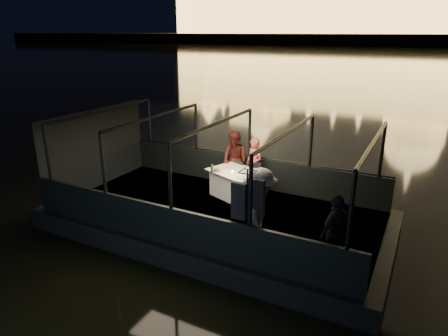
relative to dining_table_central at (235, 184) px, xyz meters
The scene contains 27 objects.
river_water 78.96m from the dining_table_central, 90.02° to the left, with size 500.00×500.00×0.00m, color black.
boat_hull 1.37m from the dining_table_central, 91.23° to the right, with size 8.60×4.40×1.00m, color black.
boat_deck 1.12m from the dining_table_central, 91.23° to the right, with size 8.00×4.00×0.04m, color black.
gunwale_port 0.95m from the dining_table_central, 91.35° to the left, with size 8.00×0.08×0.90m, color black.
gunwale_starboard 3.05m from the dining_table_central, 90.42° to the right, with size 8.00×0.08×0.90m, color black.
cabin_glass_port 1.54m from the dining_table_central, 91.35° to the left, with size 8.00×0.02×1.40m, color #99B2B2, non-canonical shape.
cabin_glass_starboard 3.28m from the dining_table_central, 90.42° to the right, with size 8.00×0.02×1.40m, color #99B2B2, non-canonical shape.
cabin_roof_glass 2.18m from the dining_table_central, 91.23° to the right, with size 8.00×4.00×0.02m, color #99B2B2, non-canonical shape.
end_wall_fore 4.23m from the dining_table_central, 165.40° to the right, with size 0.02×4.00×2.30m, color black, non-canonical shape.
end_wall_aft 4.18m from the dining_table_central, 14.76° to the right, with size 0.02×4.00×2.30m, color black, non-canonical shape.
canopy_ribs 1.30m from the dining_table_central, 91.23° to the right, with size 8.00×4.00×2.30m, color black, non-canonical shape.
embankment 208.95m from the dining_table_central, 90.01° to the left, with size 400.00×140.00×6.00m, color #423D33.
dining_table_central is the anchor object (origin of this frame).
chair_port_left 0.50m from the dining_table_central, 116.00° to the left, with size 0.39×0.39×0.83m, color black.
chair_port_right 0.54m from the dining_table_central, 57.20° to the left, with size 0.41×0.41×0.88m, color black.
coat_stand 3.26m from the dining_table_central, 60.30° to the right, with size 0.54×0.43×1.94m, color black, non-canonical shape.
person_woman_coral 0.84m from the dining_table_central, 72.18° to the left, with size 0.56×0.37×1.55m, color #D4594D.
person_man_maroon 0.89m from the dining_table_central, 117.77° to the left, with size 0.81×0.63×1.68m, color #431712.
passenger_stripe 3.07m from the dining_table_central, 54.85° to the right, with size 1.21×0.68×1.87m, color silver.
passenger_dark 3.97m from the dining_table_central, 35.05° to the right, with size 0.90×0.38×1.53m, color black.
wine_bottle 0.85m from the dining_table_central, 140.80° to the right, with size 0.06×0.06×0.28m, color #153B16.
bread_basket 0.67m from the dining_table_central, 151.14° to the right, with size 0.18×0.18×0.07m, color brown.
amber_candle 0.49m from the dining_table_central, 85.23° to the right, with size 0.06×0.06×0.08m, color #FFA73F.
plate_near 0.68m from the dining_table_central, 48.43° to the right, with size 0.25×0.25×0.02m, color silver.
plate_far 0.52m from the dining_table_central, behind, with size 0.22×0.22×0.01m, color white.
wine_glass_white 0.79m from the dining_table_central, 140.80° to the right, with size 0.07×0.07×0.21m, color white, non-canonical shape.
wine_glass_red 0.55m from the dining_table_central, ahead, with size 0.07×0.07×0.20m, color silver, non-canonical shape.
Camera 1 is at (4.50, -8.24, 4.89)m, focal length 32.00 mm.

